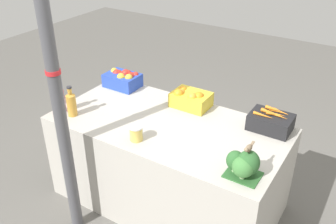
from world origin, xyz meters
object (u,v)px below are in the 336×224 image
Objects in this scene: apple_crate at (123,79)px; broccoli_pile at (244,164)px; pickle_jar at (136,133)px; orange_crate at (190,99)px; support_pole at (55,85)px; juice_bottle_amber at (71,103)px; sparrow_bird at (249,148)px; juice_bottle_ruby at (61,99)px; carrot_crate at (271,121)px.

broccoli_pile reaches higher than apple_crate.
broccoli_pile reaches higher than pickle_jar.
support_pole is at bearing -116.30° from orange_crate.
juice_bottle_amber is 1.89× the size of sparrow_bird.
juice_bottle_ruby is at bearing -87.36° from sparrow_bird.
juice_bottle_ruby reaches higher than sparrow_bird.
broccoli_pile is (1.45, -0.64, 0.02)m from apple_crate.
juice_bottle_amber is (-1.47, -0.00, 0.01)m from broccoli_pile.
broccoli_pile is (0.04, -0.64, 0.03)m from carrot_crate.
orange_crate is at bearing 40.86° from juice_bottle_amber.
juice_bottle_amber is at bearing 126.84° from support_pole.
juice_bottle_ruby reaches higher than apple_crate.
carrot_crate is at bearing 40.47° from pickle_jar.
support_pole is 7.97× the size of apple_crate.
orange_crate is 0.98m from juice_bottle_amber.
support_pole reaches higher than juice_bottle_amber.
pickle_jar is at bearing -1.48° from juice_bottle_amber.
broccoli_pile is (1.21, 0.34, -0.38)m from support_pole.
orange_crate is at bearing -0.80° from apple_crate.
juice_bottle_ruby is (-0.37, 0.34, -0.35)m from support_pole.
broccoli_pile is at bearing 0.18° from juice_bottle_amber.
sparrow_bird is (0.75, -0.63, 0.14)m from orange_crate.
apple_crate is 0.72m from orange_crate.
carrot_crate is 1.68m from juice_bottle_ruby.
orange_crate is at bearing 139.07° from broccoli_pile.
support_pole is 1.32m from broccoli_pile.
carrot_crate is 1.23× the size of juice_bottle_amber.
broccoli_pile is at bearing 15.83° from support_pole.
sparrow_bird reaches higher than broccoli_pile.
orange_crate reaches higher than carrot_crate.
sparrow_bird reaches higher than orange_crate.
sparrow_bird is at bearing -85.05° from carrot_crate.
apple_crate is 1.15× the size of juice_bottle_ruby.
sparrow_bird is at bearing -23.46° from apple_crate.
broccoli_pile is 0.89× the size of juice_bottle_amber.
juice_bottle_amber is at bearing -139.14° from orange_crate.
support_pole reaches higher than apple_crate.
juice_bottle_ruby is 1.07× the size of juice_bottle_amber.
support_pole is 7.97× the size of orange_crate.
juice_bottle_ruby is (-1.55, -0.65, 0.05)m from carrot_crate.
sparrow_bird is at bearing 17.23° from broccoli_pile.
apple_crate is at bearing 133.86° from pickle_jar.
carrot_crate is 1.57m from juice_bottle_amber.
orange_crate is 2.32× the size of sparrow_bird.
pickle_jar is (-0.81, -0.02, -0.04)m from broccoli_pile.
juice_bottle_amber is (-0.74, -0.64, 0.03)m from orange_crate.
orange_crate is 1.23× the size of juice_bottle_amber.
sparrow_bird is at bearing 0.35° from juice_bottle_ruby.
broccoli_pile is at bearing -23.88° from apple_crate.
pickle_jar is 0.85m from sparrow_bird.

